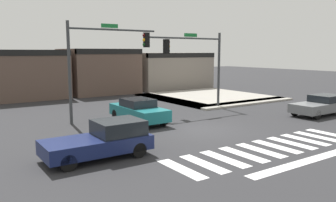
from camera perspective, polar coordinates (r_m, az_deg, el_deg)
The scene contains 9 objects.
ground_plane at distance 18.80m, azimuth 5.77°, elevation -4.72°, with size 120.00×120.00×0.00m, color #2B2B2D.
crosswalk_near at distance 15.73m, azimuth 16.44°, elevation -7.58°, with size 10.03×2.48×0.01m.
curb_corner_northeast at distance 31.28m, azimuth 6.64°, elevation 0.58°, with size 10.00×10.60×0.15m.
storefront_row at distance 36.38m, azimuth -10.16°, elevation 4.88°, with size 25.06×6.95×4.49m.
traffic_signal_northwest at distance 21.24m, azimuth -10.49°, elevation 7.99°, with size 5.81×0.32×5.95m.
traffic_signal_northeast at distance 24.39m, azimuth 4.71°, elevation 7.49°, with size 6.07×0.32×5.58m.
car_navy at distance 13.96m, azimuth -10.82°, elevation -6.39°, with size 4.20×1.89×1.44m.
car_gray at distance 24.94m, azimuth 24.10°, elevation -0.62°, with size 4.15×1.80×1.32m.
car_teal at distance 20.44m, azimuth -4.95°, elevation -1.60°, with size 1.78×4.42×1.43m.
Camera 1 is at (-11.80, -14.02, 4.19)m, focal length 36.51 mm.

